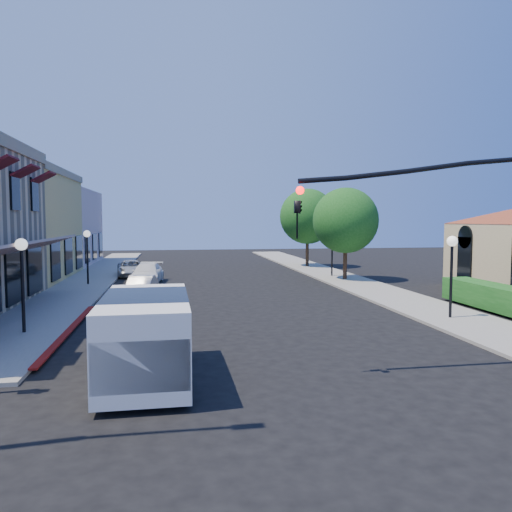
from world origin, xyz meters
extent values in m
plane|color=black|center=(0.00, 0.00, 0.00)|extent=(120.00, 120.00, 0.00)
cube|color=gray|center=(-8.75, 27.00, 0.06)|extent=(3.50, 50.00, 0.12)
cube|color=gray|center=(8.75, 27.00, 0.06)|extent=(3.50, 50.00, 0.12)
cube|color=maroon|center=(-6.90, 8.00, 0.00)|extent=(0.25, 10.00, 0.06)
cube|color=#561416|center=(-9.60, 11.00, 3.05)|extent=(1.75, 17.00, 0.67)
cube|color=#4F0F19|center=(-9.95, 10.80, 6.55)|extent=(1.02, 1.50, 0.60)
cube|color=#4F0F19|center=(-9.95, 14.20, 6.55)|extent=(1.02, 1.50, 0.60)
cube|color=#4F0F19|center=(-9.95, 17.60, 6.55)|extent=(1.02, 1.50, 0.60)
cube|color=black|center=(-10.45, 13.70, 1.60)|extent=(0.12, 2.60, 2.60)
cube|color=black|center=(-10.45, 17.10, 1.60)|extent=(0.12, 2.60, 2.60)
cube|color=beige|center=(-15.50, 38.00, 3.50)|extent=(10.00, 12.00, 7.00)
cube|color=black|center=(14.45, 16.50, 1.80)|extent=(0.12, 1.40, 2.80)
cube|color=#164F17|center=(11.70, 9.00, 0.00)|extent=(1.40, 8.00, 1.10)
cylinder|color=black|center=(8.80, 22.00, 1.05)|extent=(0.28, 0.28, 2.10)
sphere|color=#164F17|center=(8.80, 22.00, 4.20)|extent=(4.56, 4.56, 4.56)
cylinder|color=black|center=(8.80, 32.00, 1.14)|extent=(0.28, 0.28, 2.27)
sphere|color=#164F17|center=(8.80, 32.00, 4.55)|extent=(4.94, 4.94, 4.94)
cylinder|color=black|center=(4.10, 1.50, 5.60)|extent=(7.80, 0.14, 0.14)
imported|color=black|center=(0.20, 1.50, 4.70)|extent=(0.20, 0.16, 1.00)
sphere|color=#FF0C0C|center=(0.20, 1.32, 5.00)|extent=(0.22, 0.22, 0.22)
cylinder|color=black|center=(-8.50, 8.00, 1.60)|extent=(0.12, 0.12, 3.20)
sphere|color=white|center=(-8.50, 8.00, 3.35)|extent=(0.44, 0.44, 0.44)
cylinder|color=black|center=(-8.50, 22.00, 1.60)|extent=(0.12, 0.12, 3.20)
sphere|color=white|center=(-8.50, 22.00, 3.35)|extent=(0.44, 0.44, 0.44)
cylinder|color=black|center=(8.50, 8.00, 1.60)|extent=(0.12, 0.12, 3.20)
sphere|color=white|center=(8.50, 8.00, 3.35)|extent=(0.44, 0.44, 0.44)
cylinder|color=black|center=(8.50, 24.00, 1.60)|extent=(0.12, 0.12, 3.20)
sphere|color=white|center=(8.50, 24.00, 3.35)|extent=(0.44, 0.44, 0.44)
cube|color=silver|center=(-3.78, 2.00, 1.21)|extent=(2.23, 5.07, 2.07)
cube|color=silver|center=(-3.76, -0.18, 1.09)|extent=(2.13, 0.71, 1.15)
cube|color=black|center=(-3.77, 0.22, 1.66)|extent=(1.95, 0.13, 1.03)
cube|color=black|center=(-3.79, 2.34, 1.72)|extent=(2.23, 3.01, 1.03)
cylinder|color=black|center=(-4.74, 0.27, 0.38)|extent=(0.29, 0.76, 0.76)
cylinder|color=black|center=(-4.78, 3.71, 0.38)|extent=(0.29, 0.76, 0.76)
cylinder|color=black|center=(-2.79, 0.29, 0.38)|extent=(0.29, 0.76, 0.76)
cylinder|color=black|center=(-2.82, 3.73, 0.38)|extent=(0.29, 0.76, 0.76)
imported|color=black|center=(-4.80, 12.00, 0.58)|extent=(1.68, 3.51, 1.16)
imported|color=#9FA2A4|center=(-4.80, 16.12, 0.61)|extent=(1.74, 3.81, 1.21)
imported|color=white|center=(-4.80, 22.68, 0.66)|extent=(2.32, 4.71, 1.32)
imported|color=#B6B9BB|center=(-6.20, 27.04, 0.60)|extent=(2.45, 4.52, 1.20)
camera|label=1|loc=(-3.03, -11.24, 4.25)|focal=35.00mm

